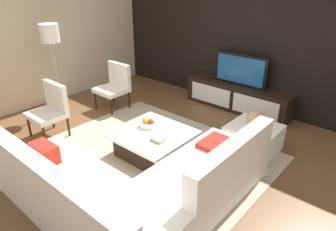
{
  "coord_description": "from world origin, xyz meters",
  "views": [
    {
      "loc": [
        2.56,
        -2.64,
        2.45
      ],
      "look_at": [
        -0.06,
        0.39,
        0.56
      ],
      "focal_mm": 32.47,
      "sensor_mm": 36.0,
      "label": 1
    }
  ],
  "objects_px": {
    "coffee_table": "(153,143)",
    "ottoman": "(253,138)",
    "media_console": "(237,97)",
    "television": "(240,70)",
    "sectional_couch": "(135,188)",
    "decorative_ball": "(255,119)",
    "book_stack": "(158,139)",
    "accent_chair_near": "(51,107)",
    "fruit_bowl": "(148,123)",
    "floor_lamp": "(50,39)",
    "accent_chair_far": "(115,84)"
  },
  "relations": [
    {
      "from": "coffee_table",
      "to": "ottoman",
      "type": "height_order",
      "value": "ottoman"
    },
    {
      "from": "media_console",
      "to": "ottoman",
      "type": "bearing_deg",
      "value": -52.37
    },
    {
      "from": "television",
      "to": "sectional_couch",
      "type": "relative_size",
      "value": 0.43
    },
    {
      "from": "decorative_ball",
      "to": "book_stack",
      "type": "bearing_deg",
      "value": -124.18
    },
    {
      "from": "media_console",
      "to": "accent_chair_near",
      "type": "distance_m",
      "value": 3.4
    },
    {
      "from": "media_console",
      "to": "fruit_bowl",
      "type": "xyz_separation_m",
      "value": [
        -0.28,
        -2.2,
        0.18
      ]
    },
    {
      "from": "television",
      "to": "fruit_bowl",
      "type": "xyz_separation_m",
      "value": [
        -0.28,
        -2.2,
        -0.36
      ]
    },
    {
      "from": "coffee_table",
      "to": "floor_lamp",
      "type": "distance_m",
      "value": 2.71
    },
    {
      "from": "fruit_bowl",
      "to": "book_stack",
      "type": "distance_m",
      "value": 0.46
    },
    {
      "from": "floor_lamp",
      "to": "accent_chair_near",
      "type": "bearing_deg",
      "value": -37.98
    },
    {
      "from": "ottoman",
      "to": "fruit_bowl",
      "type": "xyz_separation_m",
      "value": [
        -1.22,
        -0.98,
        0.23
      ]
    },
    {
      "from": "television",
      "to": "accent_chair_near",
      "type": "height_order",
      "value": "television"
    },
    {
      "from": "television",
      "to": "accent_chair_far",
      "type": "height_order",
      "value": "television"
    },
    {
      "from": "sectional_couch",
      "to": "book_stack",
      "type": "distance_m",
      "value": 0.91
    },
    {
      "from": "television",
      "to": "decorative_ball",
      "type": "xyz_separation_m",
      "value": [
        0.94,
        -1.22,
        -0.27
      ]
    },
    {
      "from": "floor_lamp",
      "to": "accent_chair_far",
      "type": "relative_size",
      "value": 1.89
    },
    {
      "from": "accent_chair_far",
      "to": "floor_lamp",
      "type": "bearing_deg",
      "value": -129.15
    },
    {
      "from": "book_stack",
      "to": "ottoman",
      "type": "bearing_deg",
      "value": 55.82
    },
    {
      "from": "sectional_couch",
      "to": "fruit_bowl",
      "type": "distance_m",
      "value": 1.31
    },
    {
      "from": "decorative_ball",
      "to": "floor_lamp",
      "type": "bearing_deg",
      "value": -162.62
    },
    {
      "from": "television",
      "to": "fruit_bowl",
      "type": "relative_size",
      "value": 3.77
    },
    {
      "from": "accent_chair_near",
      "to": "floor_lamp",
      "type": "distance_m",
      "value": 1.31
    },
    {
      "from": "accent_chair_near",
      "to": "accent_chair_far",
      "type": "height_order",
      "value": "same"
    },
    {
      "from": "accent_chair_near",
      "to": "fruit_bowl",
      "type": "height_order",
      "value": "accent_chair_near"
    },
    {
      "from": "sectional_couch",
      "to": "accent_chair_near",
      "type": "bearing_deg",
      "value": 171.53
    },
    {
      "from": "accent_chair_near",
      "to": "ottoman",
      "type": "height_order",
      "value": "accent_chair_near"
    },
    {
      "from": "coffee_table",
      "to": "media_console",
      "type": "bearing_deg",
      "value": 87.51
    },
    {
      "from": "television",
      "to": "coffee_table",
      "type": "height_order",
      "value": "television"
    },
    {
      "from": "floor_lamp",
      "to": "ottoman",
      "type": "bearing_deg",
      "value": 17.38
    },
    {
      "from": "fruit_bowl",
      "to": "accent_chair_far",
      "type": "distance_m",
      "value": 1.76
    },
    {
      "from": "ottoman",
      "to": "decorative_ball",
      "type": "distance_m",
      "value": 0.33
    },
    {
      "from": "floor_lamp",
      "to": "accent_chair_far",
      "type": "bearing_deg",
      "value": 51.92
    },
    {
      "from": "media_console",
      "to": "television",
      "type": "height_order",
      "value": "television"
    },
    {
      "from": "coffee_table",
      "to": "accent_chair_near",
      "type": "relative_size",
      "value": 1.2
    },
    {
      "from": "fruit_bowl",
      "to": "decorative_ball",
      "type": "height_order",
      "value": "decorative_ball"
    },
    {
      "from": "accent_chair_far",
      "to": "coffee_table",
      "type": "bearing_deg",
      "value": -25.86
    },
    {
      "from": "sectional_couch",
      "to": "ottoman",
      "type": "distance_m",
      "value": 2.06
    },
    {
      "from": "television",
      "to": "accent_chair_far",
      "type": "relative_size",
      "value": 1.21
    },
    {
      "from": "sectional_couch",
      "to": "coffee_table",
      "type": "height_order",
      "value": "sectional_couch"
    },
    {
      "from": "ottoman",
      "to": "television",
      "type": "bearing_deg",
      "value": 127.62
    },
    {
      "from": "television",
      "to": "fruit_bowl",
      "type": "height_order",
      "value": "television"
    },
    {
      "from": "floor_lamp",
      "to": "decorative_ball",
      "type": "distance_m",
      "value": 3.74
    },
    {
      "from": "sectional_couch",
      "to": "accent_chair_far",
      "type": "bearing_deg",
      "value": 143.76
    },
    {
      "from": "floor_lamp",
      "to": "media_console",
      "type": "bearing_deg",
      "value": 42.29
    },
    {
      "from": "media_console",
      "to": "coffee_table",
      "type": "height_order",
      "value": "media_console"
    },
    {
      "from": "ottoman",
      "to": "book_stack",
      "type": "height_order",
      "value": "book_stack"
    },
    {
      "from": "coffee_table",
      "to": "accent_chair_far",
      "type": "bearing_deg",
      "value": 155.2
    },
    {
      "from": "accent_chair_near",
      "to": "ottoman",
      "type": "distance_m",
      "value": 3.21
    },
    {
      "from": "television",
      "to": "sectional_couch",
      "type": "distance_m",
      "value": 3.31
    },
    {
      "from": "ottoman",
      "to": "accent_chair_far",
      "type": "distance_m",
      "value": 2.85
    }
  ]
}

